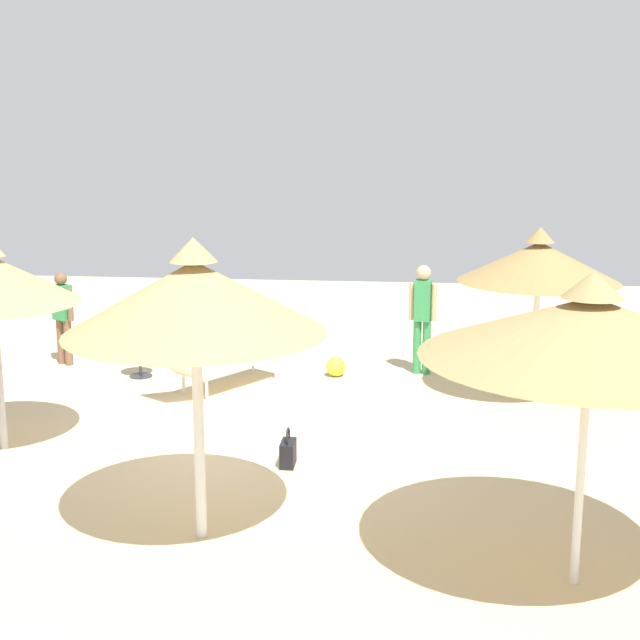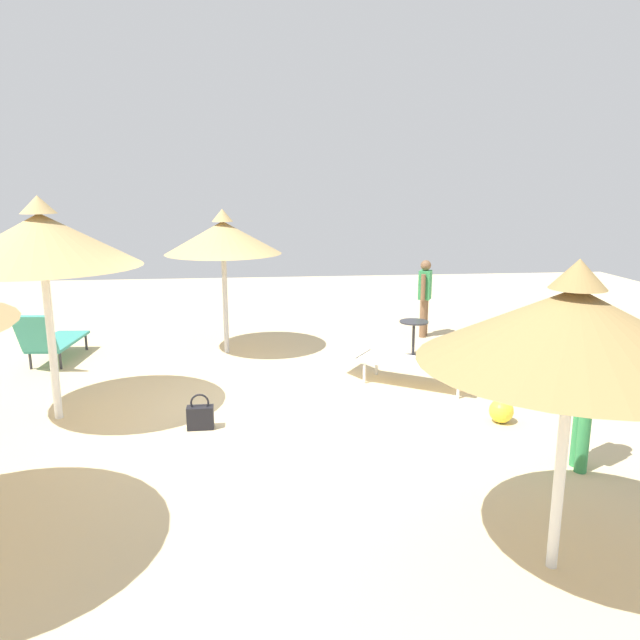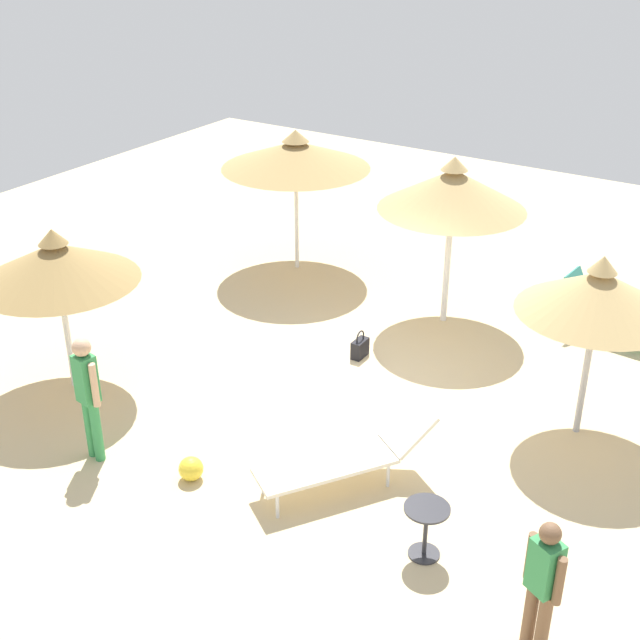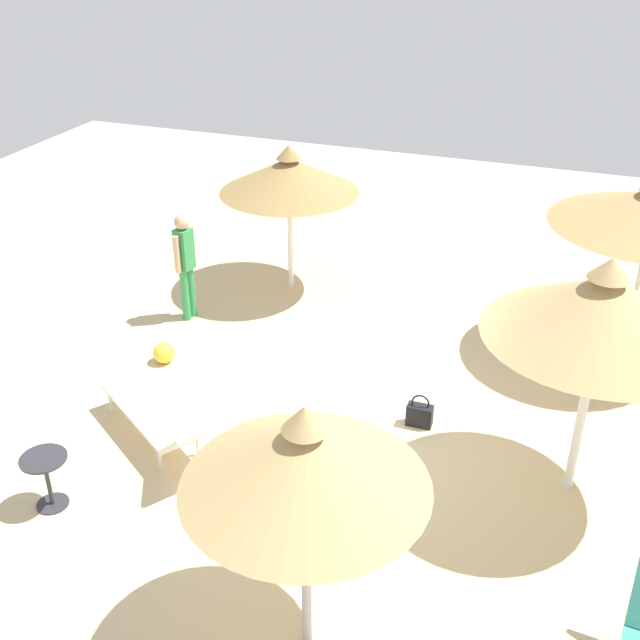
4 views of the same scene
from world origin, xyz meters
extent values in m
cube|color=beige|center=(0.00, 0.00, -0.05)|extent=(24.00, 24.00, 0.10)
cylinder|color=white|center=(-3.17, -3.41, 1.22)|extent=(0.07, 0.07, 2.44)
cone|color=tan|center=(-3.17, -3.41, 2.24)|extent=(2.77, 2.77, 0.50)
cone|color=tan|center=(-3.17, -3.41, 2.59)|extent=(0.50, 0.50, 0.22)
cylinder|color=white|center=(-2.64, -0.03, 1.17)|extent=(0.10, 0.10, 2.34)
cone|color=tan|center=(-2.64, -0.03, 2.33)|extent=(2.40, 2.40, 0.66)
cone|color=tan|center=(-2.64, -0.03, 2.76)|extent=(0.43, 0.43, 0.22)
cylinder|color=white|center=(2.28, -3.74, 1.05)|extent=(0.09, 0.09, 2.10)
cone|color=#997A47|center=(2.28, -3.74, 1.98)|extent=(2.28, 2.28, 0.57)
cone|color=#997A47|center=(2.28, -3.74, 2.37)|extent=(0.41, 0.41, 0.22)
cube|color=silver|center=(2.34, 0.73, 0.36)|extent=(1.77, 1.45, 0.05)
cylinder|color=silver|center=(3.09, 0.53, 0.17)|extent=(0.04, 0.04, 0.34)
cylinder|color=silver|center=(2.81, 0.12, 0.17)|extent=(0.04, 0.04, 0.34)
cylinder|color=silver|center=(1.87, 1.34, 0.17)|extent=(0.04, 0.04, 0.34)
cylinder|color=silver|center=(1.60, 0.93, 0.17)|extent=(0.04, 0.04, 0.34)
cube|color=silver|center=(1.41, 1.35, 0.62)|extent=(0.78, 0.79, 0.49)
cylinder|color=brown|center=(3.28, 3.65, 0.38)|extent=(0.13, 0.13, 0.76)
cylinder|color=brown|center=(3.36, 3.80, 0.38)|extent=(0.13, 0.13, 0.76)
cube|color=#338C4C|center=(3.32, 3.72, 1.05)|extent=(0.32, 0.34, 0.57)
sphere|color=brown|center=(3.32, 3.72, 1.44)|extent=(0.21, 0.21, 0.21)
cylinder|color=brown|center=(3.23, 3.56, 1.02)|extent=(0.09, 0.09, 0.53)
cylinder|color=brown|center=(3.40, 3.89, 1.02)|extent=(0.09, 0.09, 0.53)
cylinder|color=#338C4C|center=(3.36, -2.21, 0.43)|extent=(0.13, 0.13, 0.86)
cylinder|color=#338C4C|center=(3.39, -2.07, 0.43)|extent=(0.13, 0.13, 0.86)
cube|color=#338C4C|center=(3.38, -2.14, 1.19)|extent=(0.26, 0.28, 0.65)
sphere|color=tan|center=(3.38, -2.14, 1.63)|extent=(0.23, 0.23, 0.23)
cylinder|color=tan|center=(3.35, -2.31, 1.16)|extent=(0.09, 0.09, 0.60)
cylinder|color=tan|center=(3.41, -1.97, 1.16)|extent=(0.09, 0.09, 0.60)
cube|color=black|center=(-0.76, -0.59, 0.15)|extent=(0.33, 0.16, 0.29)
torus|color=black|center=(-0.76, -0.59, 0.34)|extent=(0.23, 0.03, 0.23)
cylinder|color=#2D2D33|center=(2.72, 2.25, 0.64)|extent=(0.51, 0.51, 0.02)
cylinder|color=#2D2D33|center=(2.72, 2.25, 0.32)|extent=(0.05, 0.05, 0.63)
cylinder|color=#2D2D33|center=(2.72, 2.25, 0.01)|extent=(0.36, 0.36, 0.02)
sphere|color=yellow|center=(3.07, -0.80, 0.16)|extent=(0.31, 0.31, 0.31)
camera|label=1|loc=(-10.25, -1.98, 3.79)|focal=49.38mm
camera|label=2|loc=(-0.04, -7.81, 2.99)|focal=33.94mm
camera|label=3|loc=(9.39, 5.14, 6.60)|focal=47.46mm
camera|label=4|loc=(-2.33, 7.39, 5.96)|focal=43.55mm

